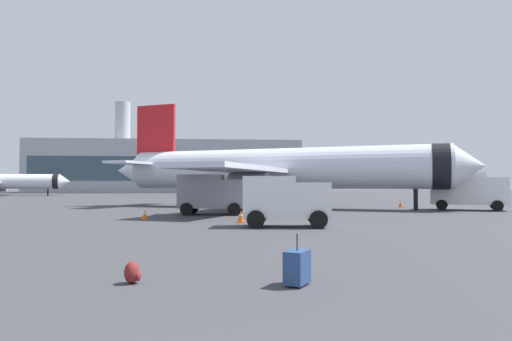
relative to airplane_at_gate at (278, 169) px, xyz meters
name	(u,v)px	position (x,y,z in m)	size (l,w,h in m)	color
airplane_at_gate	(278,169)	(0.00, 0.00, 0.00)	(33.84, 31.10, 10.50)	silver
service_truck	(212,192)	(-6.03, -9.10, -2.05)	(5.05, 3.06, 2.90)	gray
fuel_truck	(467,189)	(15.82, -4.90, -1.88)	(6.41, 5.01, 3.20)	white
cargo_van	(286,199)	(-2.07, -18.94, -2.21)	(4.65, 2.89, 2.60)	white
safety_cone_near	(145,215)	(-10.15, -13.19, -3.37)	(0.44, 0.44, 0.59)	#F2590C
safety_cone_mid	(241,216)	(-4.25, -16.26, -3.30)	(0.44, 0.44, 0.72)	#F2590C
safety_cone_far	(400,204)	(12.09, 0.45, -3.32)	(0.44, 0.44, 0.69)	#F2590C
rolling_suitcase	(297,267)	(-3.84, -32.38, -3.27)	(0.68, 0.75, 1.10)	navy
traveller_backpack	(132,273)	(-7.38, -31.89, -3.42)	(0.36, 0.40, 0.48)	maroon
terminal_building	(169,167)	(-20.43, 93.96, 3.86)	(76.08, 24.00, 26.80)	#9EA3AD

